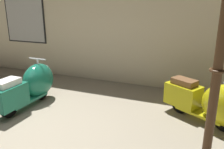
# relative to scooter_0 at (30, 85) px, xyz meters

# --- Properties ---
(ground_plane) EXTENTS (60.00, 60.00, 0.00)m
(ground_plane) POSITION_rel_scooter_0_xyz_m (0.89, -1.19, -0.45)
(ground_plane) COLOR gray
(showroom_back_wall) EXTENTS (18.00, 0.24, 3.93)m
(showroom_back_wall) POSITION_rel_scooter_0_xyz_m (0.88, 2.19, 1.52)
(showroom_back_wall) COLOR beige
(showroom_back_wall) RESTS_ON ground
(scooter_0) EXTENTS (0.54, 1.62, 0.98)m
(scooter_0) POSITION_rel_scooter_0_xyz_m (0.00, 0.00, 0.00)
(scooter_0) COLOR black
(scooter_0) RESTS_ON ground
(scooter_1) EXTENTS (1.57, 1.15, 0.95)m
(scooter_1) POSITION_rel_scooter_0_xyz_m (3.59, 0.49, -0.01)
(scooter_1) COLOR black
(scooter_1) RESTS_ON ground
(lamppost) EXTENTS (0.30, 0.30, 2.72)m
(lamppost) POSITION_rel_scooter_0_xyz_m (3.55, -0.93, 1.10)
(lamppost) COLOR #472D19
(lamppost) RESTS_ON ground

